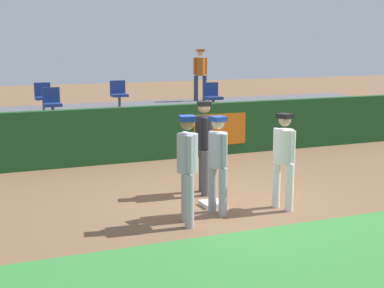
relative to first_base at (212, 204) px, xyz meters
name	(u,v)px	position (x,y,z in m)	size (l,w,h in m)	color
ground_plane	(223,203)	(0.28, 0.11, -0.04)	(60.00, 60.00, 0.00)	brown
grass_foreground_strip	(313,258)	(0.28, -2.88, -0.04)	(18.00, 2.80, 0.01)	#388438
first_base	(212,204)	(0.00, 0.00, 0.00)	(0.40, 0.40, 0.08)	white
player_fielder_home	(284,155)	(1.10, -0.66, 0.98)	(0.42, 0.57, 1.76)	white
player_runner_visitor	(187,162)	(-0.82, -0.82, 1.03)	(0.41, 0.51, 1.84)	#9EA3AD
player_coach_visitor	(218,158)	(-0.12, -0.49, 0.97)	(0.39, 0.48, 1.75)	#9EA3AD
player_umpire	(204,141)	(0.19, 0.84, 1.04)	(0.43, 0.51, 1.86)	#4C4C51
field_wall	(154,133)	(0.29, 4.29, 0.66)	(18.00, 0.26, 1.40)	#19471E
bleacher_platform	(127,127)	(0.28, 6.86, 0.45)	(18.00, 4.80, 0.98)	#59595E
seat_back_left	(43,95)	(-2.02, 7.53, 1.41)	(0.46, 0.44, 0.84)	#4C4C51
seat_back_center	(119,93)	(0.24, 7.53, 1.41)	(0.47, 0.44, 0.84)	#4C4C51
seat_front_left	(52,102)	(-2.03, 5.73, 1.41)	(0.44, 0.44, 0.84)	#4C4C51
seat_front_right	(212,95)	(2.56, 5.73, 1.41)	(0.47, 0.44, 0.84)	#4C4C51
spectator_hooded	(200,71)	(3.38, 8.53, 1.96)	(0.49, 0.37, 1.76)	#33384C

